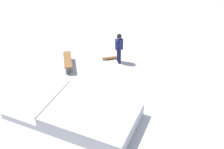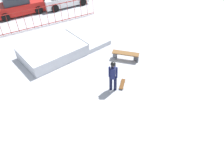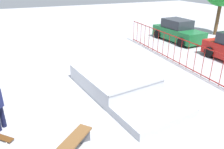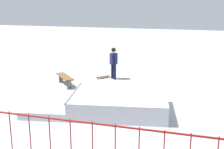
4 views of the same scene
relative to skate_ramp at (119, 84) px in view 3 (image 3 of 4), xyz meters
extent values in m
plane|color=#A8AAB2|center=(-1.10, -1.52, -0.32)|extent=(60.00, 60.00, 0.00)
cube|color=#B0B3BB|center=(-0.47, -0.07, 0.03)|extent=(3.92, 3.07, 0.70)
cube|color=#B0B3BB|center=(2.20, 0.30, -0.17)|extent=(2.14, 2.82, 0.30)
cylinder|color=gray|center=(1.31, 0.18, 0.38)|extent=(0.43, 2.59, 0.08)
cylinder|color=black|center=(0.80, -4.53, 0.09)|extent=(0.15, 0.15, 0.82)
cube|color=#593314|center=(1.48, -4.59, -0.23)|extent=(0.71, 0.70, 0.02)
cylinder|color=silver|center=(1.76, -4.48, -0.29)|extent=(0.06, 0.06, 0.06)
cylinder|color=silver|center=(1.60, -4.32, -0.29)|extent=(0.06, 0.06, 0.06)
cylinder|color=maroon|center=(-1.10, 4.35, 1.13)|extent=(11.81, 0.40, 0.05)
cylinder|color=maroon|center=(-1.10, 4.35, -0.22)|extent=(11.81, 0.40, 0.05)
cylinder|color=maroon|center=(-7.01, 4.53, 0.43)|extent=(0.03, 0.03, 1.50)
cylinder|color=maroon|center=(-6.45, 4.51, 0.43)|extent=(0.03, 0.03, 1.50)
cylinder|color=maroon|center=(-5.88, 4.50, 0.43)|extent=(0.03, 0.03, 1.50)
cylinder|color=maroon|center=(-5.32, 4.48, 0.43)|extent=(0.03, 0.03, 1.50)
cylinder|color=maroon|center=(-4.76, 4.46, 0.43)|extent=(0.03, 0.03, 1.50)
cylinder|color=maroon|center=(-4.20, 4.45, 0.43)|extent=(0.03, 0.03, 1.50)
cylinder|color=maroon|center=(-3.63, 4.43, 0.43)|extent=(0.03, 0.03, 1.50)
cylinder|color=maroon|center=(-3.07, 4.41, 0.43)|extent=(0.03, 0.03, 1.50)
cylinder|color=maroon|center=(-2.51, 4.40, 0.43)|extent=(0.03, 0.03, 1.50)
cylinder|color=maroon|center=(-1.95, 4.38, 0.43)|extent=(0.03, 0.03, 1.50)
cylinder|color=maroon|center=(-1.38, 4.36, 0.43)|extent=(0.03, 0.03, 1.50)
cylinder|color=maroon|center=(-0.82, 4.35, 0.43)|extent=(0.03, 0.03, 1.50)
cylinder|color=maroon|center=(-0.26, 4.33, 0.43)|extent=(0.03, 0.03, 1.50)
cylinder|color=maroon|center=(0.30, 4.31, 0.43)|extent=(0.03, 0.03, 1.50)
cylinder|color=maroon|center=(0.86, 4.30, 0.43)|extent=(0.03, 0.03, 1.50)
cylinder|color=maroon|center=(1.43, 4.28, 0.43)|extent=(0.03, 0.03, 1.50)
cube|color=brown|center=(2.99, -2.83, 0.13)|extent=(1.36, 1.46, 0.06)
cube|color=#4C4C51|center=(2.56, -2.35, -0.11)|extent=(0.08, 0.36, 0.42)
cube|color=#196B33|center=(-5.55, 7.53, 0.24)|extent=(4.18, 1.89, 0.80)
cube|color=#262B33|center=(-5.75, 7.52, 0.96)|extent=(2.07, 1.59, 0.64)
cylinder|color=black|center=(-4.24, 8.44, 0.00)|extent=(0.65, 0.25, 0.64)
cylinder|color=black|center=(-4.16, 6.75, 0.00)|extent=(0.65, 0.25, 0.64)
cylinder|color=black|center=(-6.94, 8.31, 0.00)|extent=(0.65, 0.25, 0.64)
cylinder|color=black|center=(-6.86, 6.62, 0.00)|extent=(0.65, 0.25, 0.64)
cylinder|color=black|center=(-1.72, 6.83, 0.00)|extent=(0.64, 0.23, 0.64)
cylinder|color=brown|center=(-5.92, 11.78, 1.12)|extent=(0.28, 0.28, 2.88)
camera|label=1|loc=(-5.37, 6.45, 7.97)|focal=44.24mm
camera|label=2|loc=(-3.49, -11.02, 7.01)|focal=33.53mm
camera|label=3|loc=(7.72, -3.69, 4.19)|focal=35.74mm
camera|label=4|loc=(-2.84, 10.37, 3.99)|focal=46.92mm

